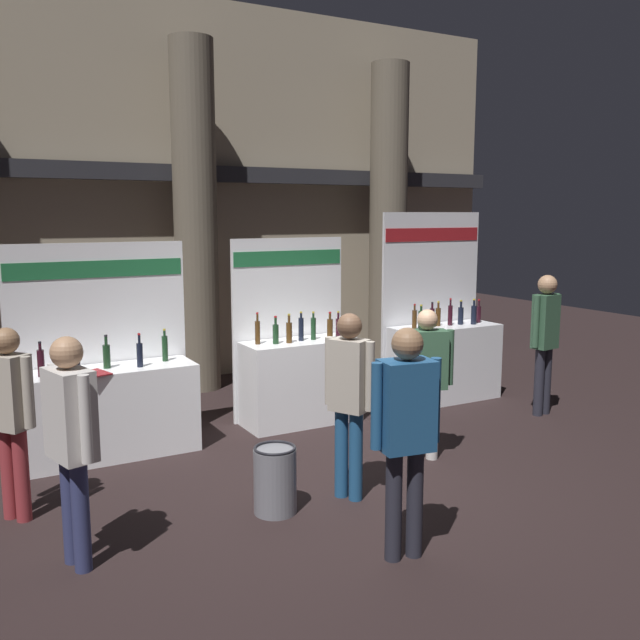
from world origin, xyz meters
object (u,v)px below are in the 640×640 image
visitor_3 (11,409)px  visitor_4 (426,371)px  visitor_2 (545,333)px  visitor_5 (406,422)px  visitor_0 (349,392)px  visitor_1 (71,431)px  exhibitor_booth_2 (442,354)px  exhibitor_booth_1 (299,374)px  trash_bin (275,479)px  exhibitor_booth_0 (108,402)px

visitor_3 → visitor_4: size_ratio=1.03×
visitor_2 → visitor_5: bearing=22.8°
visitor_0 → visitor_2: visitor_2 is taller
visitor_5 → visitor_4: bearing=57.2°
visitor_1 → visitor_2: size_ratio=0.95×
exhibitor_booth_2 → visitor_3: 5.72m
exhibitor_booth_1 → exhibitor_booth_2: 2.22m
visitor_0 → exhibitor_booth_1: bearing=135.0°
exhibitor_booth_2 → trash_bin: (-3.60, -2.21, -0.35)m
visitor_2 → trash_bin: bearing=5.8°
visitor_0 → visitor_5: size_ratio=0.97×
exhibitor_booth_2 → visitor_4: bearing=-133.0°
exhibitor_booth_2 → trash_bin: size_ratio=4.37×
exhibitor_booth_1 → visitor_2: size_ratio=1.26×
exhibitor_booth_2 → visitor_3: exhibitor_booth_2 is taller
exhibitor_booth_0 → visitor_3: (-1.03, -1.22, 0.38)m
exhibitor_booth_1 → visitor_3: 3.61m
exhibitor_booth_1 → visitor_2: (2.86, -1.23, 0.45)m
exhibitor_booth_2 → visitor_3: size_ratio=1.57×
trash_bin → visitor_5: (0.50, -1.19, 0.76)m
trash_bin → visitor_2: visitor_2 is taller
exhibitor_booth_0 → trash_bin: 2.37m
exhibitor_booth_0 → exhibitor_booth_2: size_ratio=0.87×
trash_bin → visitor_0: size_ratio=0.35×
visitor_0 → visitor_2: bearing=78.1°
visitor_1 → visitor_4: size_ratio=1.07×
visitor_0 → visitor_5: visitor_5 is taller
exhibitor_booth_2 → visitor_5: exhibitor_booth_2 is taller
exhibitor_booth_0 → exhibitor_booth_2: exhibitor_booth_2 is taller
visitor_1 → trash_bin: bearing=-100.0°
exhibitor_booth_0 → visitor_4: (2.86, -1.74, 0.37)m
trash_bin → visitor_4: (1.93, 0.42, 0.65)m
visitor_5 → visitor_2: bearing=39.1°
visitor_2 → visitor_3: size_ratio=1.10×
exhibitor_booth_0 → visitor_2: (5.18, -1.16, 0.48)m
exhibitor_booth_1 → visitor_3: (-3.35, -1.29, 0.35)m
exhibitor_booth_1 → trash_bin: exhibitor_booth_1 is taller
exhibitor_booth_2 → visitor_0: 3.69m
exhibitor_booth_2 → visitor_5: (-3.10, -3.40, 0.42)m
visitor_5 → exhibitor_booth_0: bearing=122.0°
visitor_2 → visitor_3: bearing=-6.9°
trash_bin → visitor_5: bearing=-67.2°
visitor_0 → visitor_4: bearing=82.6°
visitor_1 → visitor_4: bearing=-95.9°
exhibitor_booth_0 → visitor_5: (1.43, -3.35, 0.48)m
exhibitor_booth_2 → visitor_3: (-5.57, -1.28, 0.31)m
exhibitor_booth_0 → visitor_0: (1.64, -2.21, 0.41)m
exhibitor_booth_2 → visitor_5: size_ratio=1.47×
exhibitor_booth_1 → visitor_0: size_ratio=1.33×
visitor_2 → visitor_0: bearing=9.0°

